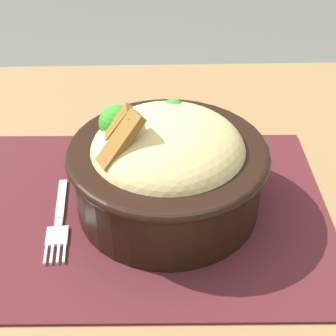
% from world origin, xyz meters
% --- Properties ---
extents(table, '(1.17, 0.78, 0.72)m').
position_xyz_m(table, '(0.00, 0.00, 0.65)').
color(table, olive).
rests_on(table, ground_plane).
extents(placemat, '(0.45, 0.30, 0.00)m').
position_xyz_m(placemat, '(-0.02, -0.02, 0.72)').
color(placemat, '#47191E').
rests_on(placemat, table).
extents(bowl, '(0.21, 0.21, 0.13)m').
position_xyz_m(bowl, '(-0.07, -0.03, 0.78)').
color(bowl, black).
rests_on(bowl, placemat).
extents(fork, '(0.02, 0.13, 0.00)m').
position_xyz_m(fork, '(0.05, -0.00, 0.73)').
color(fork, beige).
rests_on(fork, placemat).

